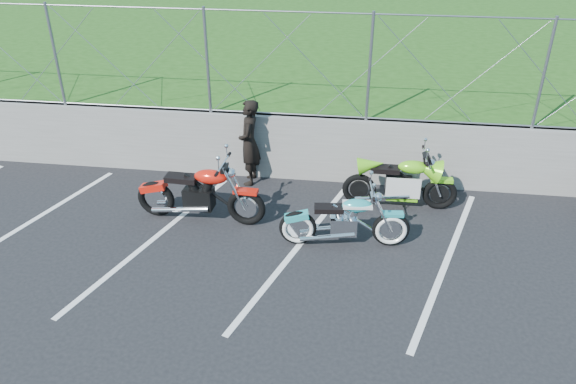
# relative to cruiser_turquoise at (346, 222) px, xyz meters

# --- Properties ---
(ground) EXTENTS (90.00, 90.00, 0.00)m
(ground) POSITION_rel_cruiser_turquoise_xyz_m (-0.77, -1.23, -0.42)
(ground) COLOR black
(ground) RESTS_ON ground
(retaining_wall) EXTENTS (30.00, 0.22, 1.30)m
(retaining_wall) POSITION_rel_cruiser_turquoise_xyz_m (-0.77, 2.27, 0.23)
(retaining_wall) COLOR slate
(retaining_wall) RESTS_ON ground
(grass_field) EXTENTS (30.00, 20.00, 1.30)m
(grass_field) POSITION_rel_cruiser_turquoise_xyz_m (-0.77, 12.27, 0.23)
(grass_field) COLOR #1D4712
(grass_field) RESTS_ON ground
(chain_link_fence) EXTENTS (28.00, 0.03, 2.00)m
(chain_link_fence) POSITION_rel_cruiser_turquoise_xyz_m (-0.77, 2.27, 1.88)
(chain_link_fence) COLOR gray
(chain_link_fence) RESTS_ON retaining_wall
(parking_lines) EXTENTS (18.29, 4.31, 0.01)m
(parking_lines) POSITION_rel_cruiser_turquoise_xyz_m (0.43, -0.23, -0.42)
(parking_lines) COLOR silver
(parking_lines) RESTS_ON ground
(cruiser_turquoise) EXTENTS (2.12, 0.67, 1.06)m
(cruiser_turquoise) POSITION_rel_cruiser_turquoise_xyz_m (0.00, 0.00, 0.00)
(cruiser_turquoise) COLOR black
(cruiser_turquoise) RESTS_ON ground
(naked_orange) EXTENTS (2.32, 0.79, 1.16)m
(naked_orange) POSITION_rel_cruiser_turquoise_xyz_m (-2.51, 0.43, 0.07)
(naked_orange) COLOR black
(naked_orange) RESTS_ON ground
(sportbike_green) EXTENTS (2.06, 0.74, 1.07)m
(sportbike_green) POSITION_rel_cruiser_turquoise_xyz_m (0.93, 1.37, 0.04)
(sportbike_green) COLOR black
(sportbike_green) RESTS_ON ground
(person_standing) EXTENTS (0.45, 0.65, 1.70)m
(person_standing) POSITION_rel_cruiser_turquoise_xyz_m (-1.96, 1.94, 0.43)
(person_standing) COLOR black
(person_standing) RESTS_ON ground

